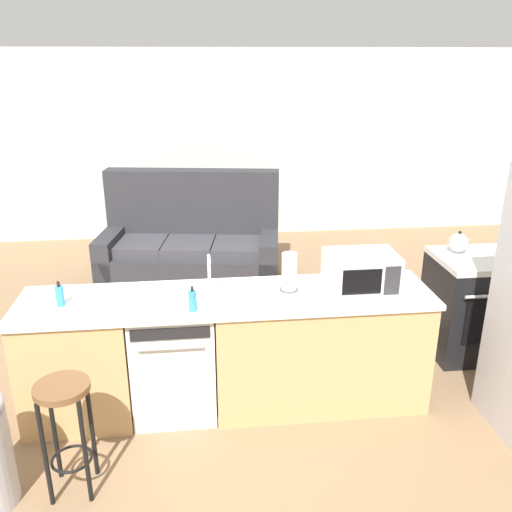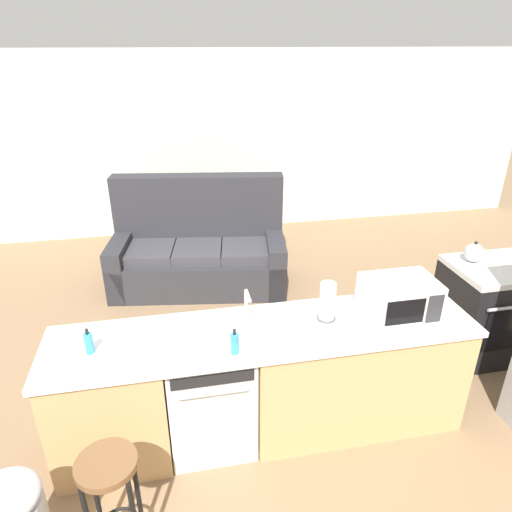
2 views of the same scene
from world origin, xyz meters
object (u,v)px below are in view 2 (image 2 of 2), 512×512
at_px(soap_bottle, 235,343).
at_px(bar_stool, 111,489).
at_px(dish_soap_bottle, 89,343).
at_px(stove_range, 487,310).
at_px(couch, 199,252).
at_px(dishwasher, 210,392).
at_px(kettle, 474,253).
at_px(paper_towel_roll, 327,302).
at_px(microwave, 399,298).

distance_m(soap_bottle, bar_stool, 1.03).
bearing_deg(soap_bottle, dish_soap_bottle, 168.50).
height_order(stove_range, couch, couch).
bearing_deg(dishwasher, kettle, 15.58).
bearing_deg(dish_soap_bottle, soap_bottle, -11.50).
bearing_deg(paper_towel_roll, dish_soap_bottle, -177.19).
height_order(microwave, kettle, microwave).
distance_m(soap_bottle, couch, 2.74).
xyz_separation_m(stove_range, paper_towel_roll, (-1.75, -0.50, 0.59)).
distance_m(dish_soap_bottle, couch, 2.70).
bearing_deg(soap_bottle, kettle, 21.27).
distance_m(dishwasher, stove_range, 2.66).
bearing_deg(couch, paper_towel_roll, -73.48).
bearing_deg(dish_soap_bottle, kettle, 12.55).
bearing_deg(dishwasher, stove_range, 11.91).
relative_size(paper_towel_roll, kettle, 1.38).
bearing_deg(dish_soap_bottle, couch, 70.77).
height_order(stove_range, dish_soap_bottle, dish_soap_bottle).
relative_size(dishwasher, kettle, 4.10).
distance_m(kettle, couch, 2.97).
height_order(dish_soap_bottle, bar_stool, dish_soap_bottle).
height_order(dishwasher, microwave, microwave).
relative_size(dish_soap_bottle, couch, 0.08).
bearing_deg(bar_stool, couch, 77.20).
height_order(paper_towel_roll, couch, couch).
xyz_separation_m(soap_bottle, bar_stool, (-0.76, -0.55, -0.44)).
bearing_deg(dishwasher, bar_stool, -128.42).
bearing_deg(kettle, dishwasher, -164.42).
xyz_separation_m(microwave, dish_soap_bottle, (-2.10, -0.03, -0.07)).
xyz_separation_m(dishwasher, paper_towel_roll, (0.85, 0.05, 0.62)).
distance_m(dishwasher, dish_soap_bottle, 0.92).
relative_size(stove_range, bar_stool, 1.22).
bearing_deg(bar_stool, soap_bottle, 36.00).
bearing_deg(dish_soap_bottle, stove_range, 9.78).
bearing_deg(stove_range, paper_towel_roll, -164.14).
relative_size(microwave, dish_soap_bottle, 2.84).
bearing_deg(couch, dishwasher, -93.06).
relative_size(stove_range, microwave, 1.80).
bearing_deg(microwave, kettle, 32.31).
bearing_deg(paper_towel_roll, stove_range, 15.86).
xyz_separation_m(dish_soap_bottle, bar_stool, (0.14, -0.73, -0.44)).
xyz_separation_m(dishwasher, soap_bottle, (0.15, -0.21, 0.55)).
height_order(stove_range, kettle, kettle).
bearing_deg(microwave, bar_stool, -158.90).
bearing_deg(dishwasher, soap_bottle, -53.47).
distance_m(dish_soap_bottle, bar_stool, 0.86).
relative_size(microwave, soap_bottle, 2.84).
height_order(microwave, dish_soap_bottle, microwave).
distance_m(stove_range, paper_towel_roll, 1.91).
xyz_separation_m(soap_bottle, couch, (-0.02, 2.68, -0.58)).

